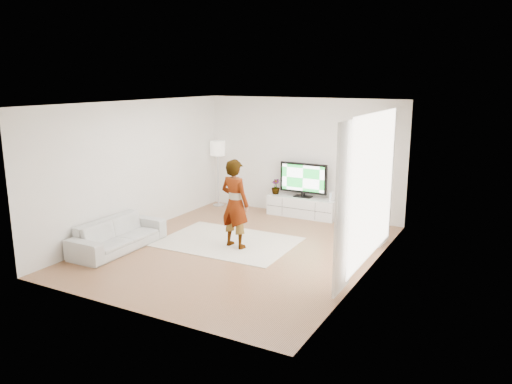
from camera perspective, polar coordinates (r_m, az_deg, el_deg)
The scene contains 17 objects.
floor at distance 9.74m, azimuth -1.95°, elevation -6.56°, with size 6.00×6.00×0.00m, color #AC724D.
ceiling at distance 9.19m, azimuth -2.09°, elevation 10.13°, with size 6.00×6.00×0.00m, color white.
wall_left at distance 10.83m, azimuth -13.51°, elevation 2.74°, with size 0.02×6.00×2.80m, color silver.
wall_right at distance 8.41m, azimuth 12.84°, elevation -0.09°, with size 0.02×6.00×2.80m, color silver.
wall_back at distance 12.01m, azimuth 5.27°, elevation 4.02°, with size 5.00×0.02×2.80m, color silver.
wall_front at distance 7.02m, azimuth -14.53°, elevation -2.75°, with size 5.00×0.02×2.80m, color silver.
window at distance 8.68m, azimuth 13.27°, elevation 0.63°, with size 0.01×2.60×2.50m, color white.
curtain_near at distance 7.51m, azimuth 10.00°, elevation -1.89°, with size 0.04×0.70×2.60m, color white.
curtain_far at distance 9.96m, azimuth 14.80°, elevation 1.51°, with size 0.04×0.70×2.60m, color white.
media_console at distance 11.98m, azimuth 5.31°, elevation -1.69°, with size 1.68×0.48×0.47m.
television at distance 11.85m, azimuth 5.44°, elevation 1.52°, with size 1.18×0.23×0.82m.
game_console at distance 11.64m, azimuth 8.68°, elevation -0.46°, with size 0.08×0.17×0.22m.
potted_plant at distance 12.17m, azimuth 2.26°, elevation 0.62°, with size 0.21×0.21×0.37m, color #3F7238.
rug at distance 10.16m, azimuth -3.24°, elevation -5.70°, with size 2.64×1.90×0.01m, color beige.
player at distance 9.61m, azimuth -2.43°, elevation -1.33°, with size 0.63×0.42×1.74m, color #334772.
sofa at distance 10.03m, azimuth -15.46°, elevation -4.69°, with size 2.00×0.78×0.59m, color beige.
floor_lamp at distance 12.77m, azimuth -4.40°, elevation 4.68°, with size 0.37×0.37×1.68m.
Camera 1 is at (4.66, -7.91, 3.24)m, focal length 35.00 mm.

